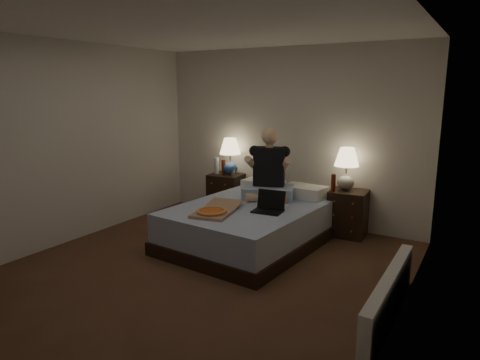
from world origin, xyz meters
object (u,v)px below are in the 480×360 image
Objects in this scene: lamp_right at (346,169)px; water_bottle at (216,166)px; nightstand_right at (348,213)px; laptop at (268,202)px; lamp_left at (230,157)px; soda_can at (233,172)px; bed at (250,225)px; radiator at (389,296)px; beer_bottle_right at (333,183)px; person at (269,164)px; nightstand_left at (227,194)px; pizza_box at (212,212)px; beer_bottle_left at (223,167)px.

lamp_right is 2.24× the size of water_bottle.
nightstand_right is at bearing -0.03° from water_bottle.
lamp_right reaches higher than laptop.
soda_can is (0.07, -0.03, -0.23)m from lamp_left.
lamp_right reaches higher than water_bottle.
laptop is at bearing -19.87° from bed.
lamp_left is 0.35× the size of radiator.
bed is at bearing 149.82° from laptop.
lamp_right is 0.35× the size of radiator.
beer_bottle_right is 0.87m from person.
water_bottle is (-2.02, -0.03, -0.13)m from lamp_right.
person is at bearing -32.75° from nightstand_left.
laptop is 0.45× the size of pizza_box.
water_bottle reaches higher than beer_bottle_right.
bed is 2.63× the size of pizza_box.
lamp_right reaches higher than bed.
soda_can is 0.11× the size of person.
person is at bearing 67.65° from pizza_box.
lamp_right is at bearing 1.74° from beer_bottle_left.
radiator is at bearing -33.32° from beer_bottle_left.
pizza_box is at bearing -66.79° from soda_can.
laptop is (1.15, -1.10, -0.06)m from soda_can.
lamp_left reaches higher than beer_bottle_right.
lamp_right is at bearing 52.49° from bed.
lamp_right is 1.74m from soda_can.
radiator is (2.78, -1.94, -0.71)m from lamp_left.
person is (0.86, -0.51, 0.28)m from soda_can.
pizza_box is (-0.19, -1.04, -0.42)m from person.
water_bottle reaches higher than laptop.
radiator is (2.71, -1.91, -0.48)m from soda_can.
beer_bottle_left is (-0.09, -0.06, -0.17)m from lamp_left.
lamp_left is at bearing 131.70° from laptop.
laptop is at bearing -39.45° from beer_bottle_left.
pizza_box is (-1.06, -1.58, -0.35)m from lamp_right.
nightstand_left is 1.86× the size of laptop.
soda_can is (-1.72, -0.03, -0.21)m from lamp_right.
water_bottle is (-2.08, 0.00, 0.45)m from nightstand_right.
pizza_box is at bearing -61.72° from beer_bottle_left.
lamp_left is 2.43× the size of beer_bottle_right.
lamp_left is 0.24m from soda_can.
lamp_left is at bearing 175.72° from nightstand_right.
lamp_left is at bearing 33.44° from beer_bottle_left.
bed is 1.33m from soda_can.
person is at bearing 142.85° from radiator.
nightstand_right is (0.96, 0.95, 0.05)m from bed.
lamp_left is 1.08m from person.
nightstand_right is at bearing -1.04° from lamp_left.
lamp_right is 1.30m from laptop.
laptop is (-0.57, -1.13, -0.27)m from lamp_right.
beer_bottle_left is at bearing 146.68° from radiator.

